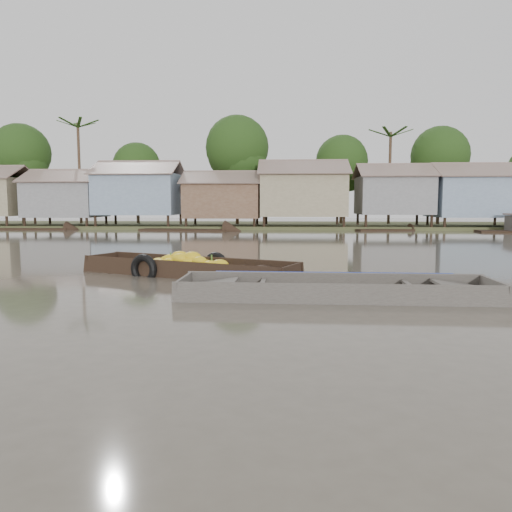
{
  "coord_description": "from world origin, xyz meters",
  "views": [
    {
      "loc": [
        1.03,
        -10.0,
        1.97
      ],
      "look_at": [
        0.41,
        1.08,
        0.8
      ],
      "focal_mm": 35.0,
      "sensor_mm": 36.0,
      "label": 1
    }
  ],
  "objects": [
    {
      "name": "riverbank",
      "position": [
        3.03,
        31.86,
        3.07
      ],
      "size": [
        120.0,
        12.47,
        10.22
      ],
      "color": "#384723",
      "rests_on": "ground"
    },
    {
      "name": "distant_boats",
      "position": [
        12.25,
        24.67,
        0.22
      ],
      "size": [
        47.33,
        15.12,
        1.38
      ],
      "color": "black",
      "rests_on": "ground"
    },
    {
      "name": "banana_boat",
      "position": [
        -1.73,
        3.58,
        0.2
      ],
      "size": [
        6.42,
        3.93,
        0.9
      ],
      "rotation": [
        0.0,
        0.0,
        -0.41
      ],
      "color": "black",
      "rests_on": "ground"
    },
    {
      "name": "viewer_boat",
      "position": [
        2.14,
        0.52,
        0.04
      ],
      "size": [
        6.68,
        1.88,
        0.54
      ],
      "rotation": [
        0.0,
        0.0,
        -0.02
      ],
      "color": "#3F3935",
      "rests_on": "ground"
    },
    {
      "name": "ground",
      "position": [
        0.0,
        0.0,
        0.0
      ],
      "size": [
        120.0,
        120.0,
        0.0
      ],
      "primitive_type": "plane",
      "color": "#4E473B",
      "rests_on": "ground"
    }
  ]
}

